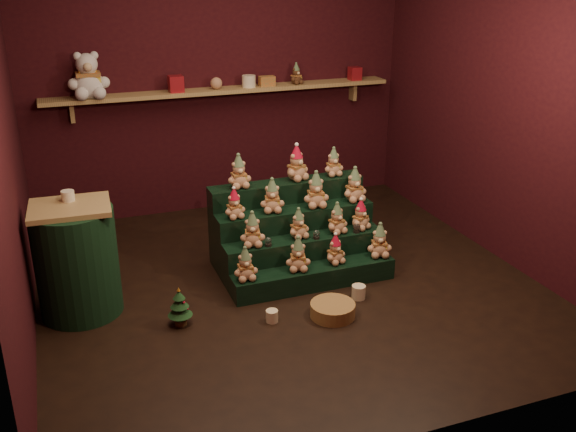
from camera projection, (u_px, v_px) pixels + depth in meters
name	position (u px, v px, depth m)	size (l,w,h in m)	color
ground	(288.00, 283.00, 5.41)	(4.00, 4.00, 0.00)	black
back_wall	(219.00, 78.00, 6.68)	(4.00, 0.10, 2.80)	black
front_wall	(435.00, 213.00, 3.11)	(4.00, 0.10, 2.80)	black
right_wall	(509.00, 101.00, 5.56)	(0.10, 4.00, 2.80)	black
back_shelf	(224.00, 91.00, 6.56)	(3.60, 0.26, 0.24)	tan
riser_tier_front	(314.00, 277.00, 5.33)	(1.40, 0.22, 0.18)	black
riser_tier_midfront	(304.00, 257.00, 5.49)	(1.40, 0.22, 0.36)	black
riser_tier_midback	(295.00, 237.00, 5.64)	(1.40, 0.22, 0.54)	black
riser_tier_back	(286.00, 219.00, 5.80)	(1.40, 0.22, 0.72)	black
teddy_0	(245.00, 264.00, 5.05)	(0.19, 0.17, 0.27)	tan
teddy_1	(298.00, 254.00, 5.20)	(0.20, 0.18, 0.28)	tan
teddy_2	(335.00, 249.00, 5.33)	(0.18, 0.16, 0.25)	tan
teddy_3	(380.00, 240.00, 5.45)	(0.21, 0.19, 0.29)	tan
teddy_4	(252.00, 229.00, 5.21)	(0.21, 0.19, 0.29)	tan
teddy_5	(298.00, 224.00, 5.37)	(0.18, 0.17, 0.26)	tan
teddy_6	(337.00, 218.00, 5.46)	(0.19, 0.17, 0.27)	tan
teddy_7	(360.00, 215.00, 5.55)	(0.19, 0.17, 0.26)	tan
teddy_8	(234.00, 204.00, 5.30)	(0.18, 0.16, 0.25)	tan
teddy_9	(272.00, 196.00, 5.43)	(0.21, 0.19, 0.29)	tan
teddy_10	(316.00, 190.00, 5.53)	(0.22, 0.20, 0.31)	tan
teddy_11	(355.00, 185.00, 5.67)	(0.22, 0.20, 0.30)	tan
teddy_12	(239.00, 171.00, 5.46)	(0.21, 0.19, 0.29)	tan
teddy_13	(297.00, 163.00, 5.65)	(0.22, 0.20, 0.31)	tan
teddy_14	(333.00, 162.00, 5.78)	(0.18, 0.16, 0.25)	tan
snow_globe_a	(268.00, 242.00, 5.24)	(0.06, 0.06, 0.08)	black
snow_globe_b	(316.00, 234.00, 5.38)	(0.06, 0.06, 0.08)	black
snow_globe_c	(357.00, 228.00, 5.50)	(0.06, 0.06, 0.08)	black
side_table	(77.00, 260.00, 4.83)	(0.61, 0.61, 0.88)	tan
table_ornament	(68.00, 196.00, 4.73)	(0.10, 0.10, 0.08)	beige
mini_christmas_tree	(180.00, 307.00, 4.75)	(0.18, 0.18, 0.31)	#463219
mug_left	(272.00, 316.00, 4.83)	(0.09, 0.09, 0.09)	beige
mug_right	(359.00, 292.00, 5.16)	(0.11, 0.11, 0.11)	beige
wicker_basket	(333.00, 310.00, 4.90)	(0.35, 0.35, 0.11)	olive
white_bear	(87.00, 69.00, 6.00)	(0.39, 0.35, 0.54)	silver
brown_bear	(296.00, 74.00, 6.74)	(0.15, 0.14, 0.21)	#4B2D19
gift_tin_red_a	(176.00, 84.00, 6.34)	(0.14, 0.14, 0.16)	maroon
gift_tin_cream	(249.00, 81.00, 6.60)	(0.14, 0.14, 0.12)	beige
gift_tin_red_b	(355.00, 73.00, 6.98)	(0.12, 0.12, 0.14)	maroon
shelf_plush_ball	(216.00, 83.00, 6.48)	(0.12, 0.12, 0.12)	tan
scarf_gift_box	(267.00, 81.00, 6.66)	(0.16, 0.10, 0.10)	#D2511D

